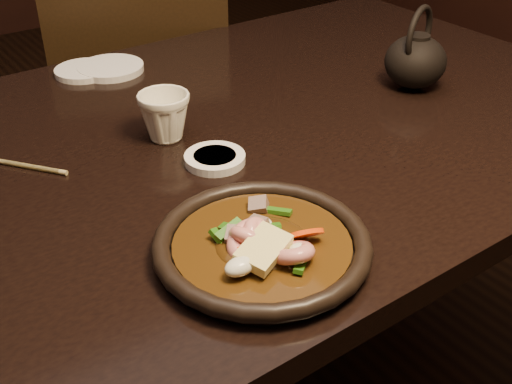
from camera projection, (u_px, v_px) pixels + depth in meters
table at (199, 181)px, 1.07m from camera, size 1.60×0.90×0.75m
chair at (140, 108)px, 1.70m from camera, size 0.55×0.55×0.93m
plate at (262, 245)px, 0.77m from camera, size 0.27×0.27×0.03m
stirfry at (262, 244)px, 0.76m from camera, size 0.14×0.16×0.05m
soy_dish at (215, 159)px, 0.96m from camera, size 0.09×0.09×0.01m
saucer_left at (84, 71)px, 1.26m from camera, size 0.12×0.12×0.01m
saucer_right at (111, 68)px, 1.27m from camera, size 0.13×0.13×0.01m
tea_cup at (165, 115)px, 1.01m from camera, size 0.09×0.08×0.08m
teapot at (416, 59)px, 1.17m from camera, size 0.14×0.11×0.15m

